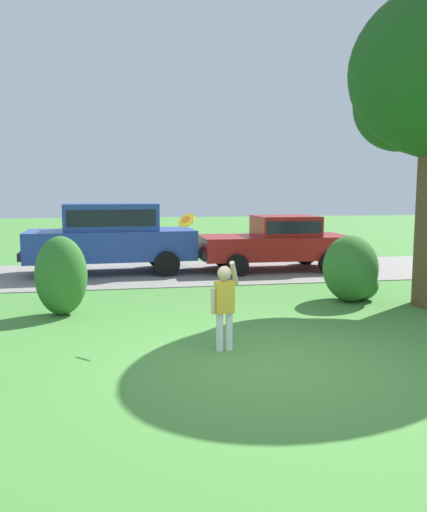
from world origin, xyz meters
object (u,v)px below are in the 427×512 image
parked_sedan (277,241)px  parked_suv (111,234)px  child_thrower (224,301)px  frisbee (187,220)px

parked_sedan → parked_suv: (-4.66, 0.25, 0.23)m
child_thrower → frisbee: frisbee is taller
parked_sedan → parked_suv: parked_suv is taller
child_thrower → parked_sedan: bearing=67.3°
parked_sedan → child_thrower: (-2.99, -7.14, -0.13)m
parked_sedan → frisbee: (-3.38, -6.10, 0.95)m
parked_suv → child_thrower: (1.67, -7.40, -0.36)m
child_thrower → frisbee: 1.55m
parked_suv → child_thrower: 7.59m
frisbee → parked_sedan: bearing=61.0°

